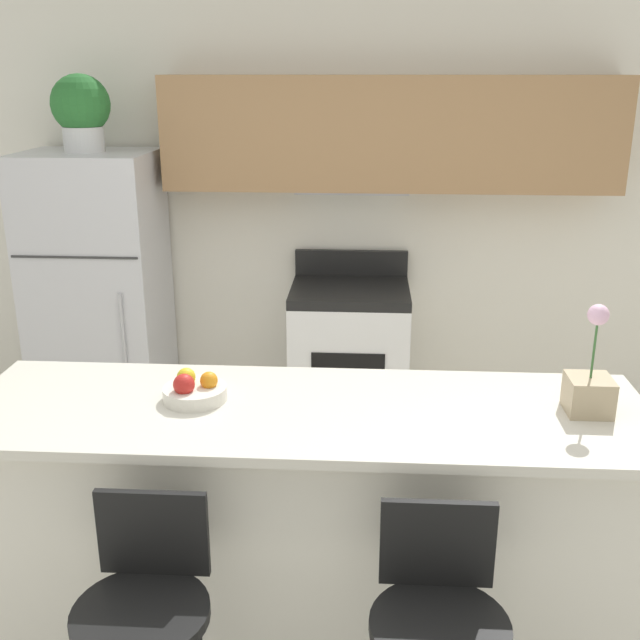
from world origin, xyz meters
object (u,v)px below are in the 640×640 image
at_px(fruit_bowl, 194,390).
at_px(potted_plant_on_fridge, 81,110).
at_px(refrigerator, 99,294).
at_px(orchid_vase, 590,386).
at_px(bar_stool_left, 145,610).
at_px(bar_stool_right, 438,623).
at_px(stove_range, 349,357).

bearing_deg(fruit_bowl, potted_plant_on_fridge, 118.37).
bearing_deg(refrigerator, orchid_vase, -38.73).
xyz_separation_m(refrigerator, potted_plant_on_fridge, (-0.00, 0.00, 1.08)).
xyz_separation_m(bar_stool_left, orchid_vase, (1.38, 0.61, 0.48)).
xyz_separation_m(potted_plant_on_fridge, fruit_bowl, (1.03, -1.90, -0.86)).
distance_m(refrigerator, bar_stool_left, 2.72).
bearing_deg(bar_stool_left, fruit_bowl, 87.63).
relative_size(bar_stool_right, potted_plant_on_fridge, 2.25).
bearing_deg(stove_range, refrigerator, -178.92).
bearing_deg(stove_range, fruit_bowl, -104.69).
distance_m(bar_stool_left, bar_stool_right, 0.85).
relative_size(stove_range, bar_stool_left, 1.10).
relative_size(potted_plant_on_fridge, orchid_vase, 1.12).
bearing_deg(fruit_bowl, bar_stool_left, -92.37).
distance_m(stove_range, bar_stool_right, 2.58).
xyz_separation_m(bar_stool_left, fruit_bowl, (0.03, 0.63, 0.42)).
bearing_deg(orchid_vase, potted_plant_on_fridge, 141.27).
relative_size(stove_range, orchid_vase, 2.79).
relative_size(potted_plant_on_fridge, fruit_bowl, 1.91).
distance_m(bar_stool_left, fruit_bowl, 0.75).
distance_m(stove_range, potted_plant_on_fridge, 2.12).
xyz_separation_m(refrigerator, fruit_bowl, (1.03, -1.90, 0.23)).
bearing_deg(bar_stool_right, bar_stool_left, 180.00).
height_order(refrigerator, stove_range, refrigerator).
relative_size(refrigerator, orchid_vase, 4.43).
bearing_deg(orchid_vase, stove_range, 113.70).
bearing_deg(bar_stool_left, orchid_vase, 23.90).
relative_size(refrigerator, stove_range, 1.59).
bearing_deg(potted_plant_on_fridge, bar_stool_left, -68.39).
height_order(stove_range, potted_plant_on_fridge, potted_plant_on_fridge).
bearing_deg(stove_range, bar_stool_left, -101.75).
xyz_separation_m(stove_range, fruit_bowl, (-0.51, -1.93, 0.61)).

